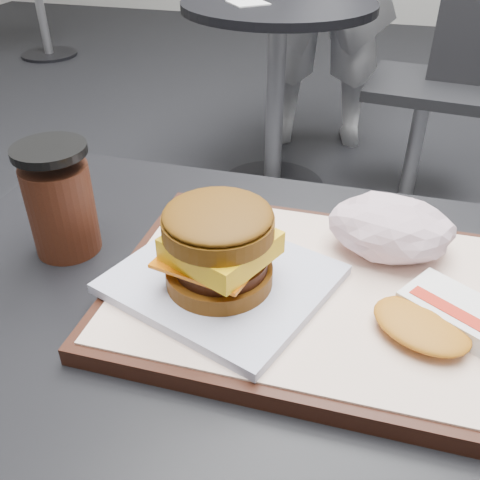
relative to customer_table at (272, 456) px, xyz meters
The scene contains 9 objects.
customer_table is the anchor object (origin of this frame).
serving_tray 0.20m from the customer_table, 71.92° to the left, with size 0.38×0.28×0.02m.
breakfast_sandwich 0.25m from the customer_table, 156.22° to the left, with size 0.24×0.22×0.09m.
hash_brown 0.26m from the customer_table, 11.73° to the left, with size 0.14×0.13×0.02m.
crumpled_wrapper 0.28m from the customer_table, 56.98° to the left, with size 0.13×0.10×0.06m, color silver, non-canonical shape.
coffee_cup 0.36m from the customer_table, 164.04° to the left, with size 0.08×0.08×0.12m.
neighbor_table 1.69m from the customer_table, 101.98° to the left, with size 0.70×0.70×0.75m.
napkin 1.65m from the customer_table, 105.73° to the left, with size 0.12×0.12×0.00m, color white.
neighbor_chair 1.78m from the customer_table, 81.03° to the left, with size 0.62×0.47×0.88m.
Camera 1 is at (0.06, -0.35, 1.12)m, focal length 40.00 mm.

